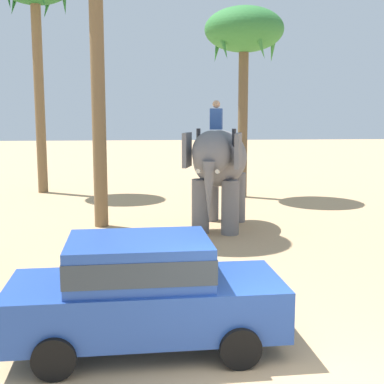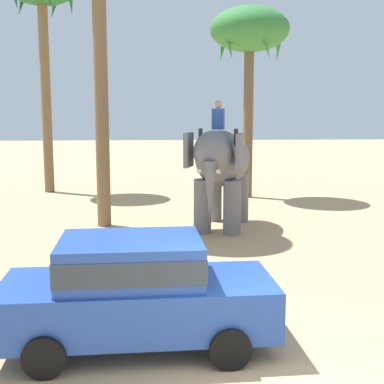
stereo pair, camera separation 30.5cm
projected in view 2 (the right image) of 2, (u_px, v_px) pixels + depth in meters
The scene contains 3 objects.
car_sedan_foreground at pixel (135, 288), 8.01m from camera, with size 4.17×2.01×1.70m.
elephant_with_mahout at pixel (221, 164), 16.01m from camera, with size 2.49×4.02×3.88m.
palm_tree_left_of_road at pixel (249, 35), 21.34m from camera, with size 3.20×3.20×7.73m.
Camera 2 is at (-1.39, -5.93, 3.58)m, focal length 49.68 mm.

